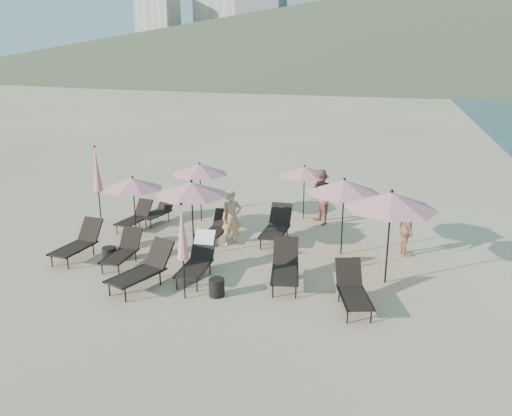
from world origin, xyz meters
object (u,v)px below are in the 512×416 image
(umbrella_open_3, at_px, (200,169))
(umbrella_open_4, at_px, (304,171))
(beachgoer_c, at_px, (406,230))
(umbrella_closed_1, at_px, (97,170))
(lounger_5, at_px, (353,289))
(lounger_4, at_px, (285,266))
(lounger_8, at_px, (217,227))
(umbrella_open_2, at_px, (391,201))
(lounger_2, at_px, (143,268))
(beachgoer_b, at_px, (320,197))
(lounger_9, at_px, (277,226))
(umbrella_open_1, at_px, (192,189))
(lounger_1, at_px, (123,250))
(umbrella_closed_0, at_px, (182,233))
(umbrella_open_5, at_px, (344,187))
(side_table_0, at_px, (109,254))
(umbrella_open_0, at_px, (133,183))
(lounger_7, at_px, (158,210))
(lounger_6, at_px, (136,217))
(lounger_0, at_px, (79,242))
(lounger_3, at_px, (198,258))
(beachgoer_a, at_px, (232,218))
(side_table_1, at_px, (217,287))

(umbrella_open_3, distance_m, umbrella_open_4, 3.67)
(umbrella_open_4, bearing_deg, beachgoer_c, -36.21)
(umbrella_closed_1, bearing_deg, lounger_5, -22.59)
(lounger_4, bearing_deg, lounger_8, 125.03)
(umbrella_open_2, height_order, umbrella_closed_1, umbrella_closed_1)
(lounger_2, xyz_separation_m, beachgoer_b, (3.38, 6.35, 0.47))
(lounger_9, bearing_deg, umbrella_closed_1, 178.63)
(lounger_2, xyz_separation_m, umbrella_open_4, (2.72, 6.71, 1.27))
(umbrella_open_1, bearing_deg, umbrella_open_4, 61.69)
(lounger_1, distance_m, umbrella_closed_0, 3.15)
(umbrella_closed_0, xyz_separation_m, beachgoer_b, (2.11, 6.67, -0.70))
(umbrella_open_3, bearing_deg, umbrella_open_5, -18.89)
(lounger_1, bearing_deg, umbrella_closed_1, 128.77)
(beachgoer_c, bearing_deg, side_table_0, 89.90)
(lounger_1, relative_size, umbrella_open_0, 0.78)
(umbrella_open_5, bearing_deg, umbrella_open_1, -162.00)
(beachgoer_b, bearing_deg, lounger_5, -21.23)
(lounger_2, bearing_deg, lounger_7, 131.47)
(lounger_5, height_order, beachgoer_c, beachgoer_c)
(lounger_7, xyz_separation_m, lounger_8, (2.65, -1.10, -0.04))
(lounger_6, relative_size, side_table_0, 3.84)
(lounger_0, bearing_deg, lounger_1, 0.25)
(lounger_9, bearing_deg, umbrella_open_0, -168.26)
(lounger_9, relative_size, umbrella_open_4, 0.93)
(lounger_8, distance_m, beachgoer_c, 5.77)
(lounger_9, xyz_separation_m, umbrella_open_0, (-4.40, -1.01, 1.31))
(lounger_3, distance_m, umbrella_open_4, 6.10)
(umbrella_open_2, xyz_separation_m, side_table_0, (-7.59, -0.77, -1.98))
(lounger_9, distance_m, umbrella_open_0, 4.70)
(lounger_3, height_order, lounger_5, lounger_3)
(lounger_1, height_order, lounger_6, lounger_1)
(lounger_4, relative_size, umbrella_closed_0, 0.78)
(umbrella_open_0, bearing_deg, beachgoer_a, 6.25)
(lounger_4, distance_m, umbrella_open_3, 6.06)
(beachgoer_c, bearing_deg, umbrella_open_3, 59.34)
(lounger_6, xyz_separation_m, umbrella_closed_0, (3.81, -4.37, 1.25))
(lounger_5, xyz_separation_m, umbrella_open_0, (-7.18, 2.78, 1.37))
(umbrella_open_3, xyz_separation_m, umbrella_closed_0, (1.98, -5.75, -0.22))
(lounger_2, relative_size, umbrella_open_0, 0.96)
(umbrella_open_0, xyz_separation_m, side_table_0, (0.27, -1.98, -1.60))
(umbrella_closed_0, relative_size, beachgoer_a, 1.39)
(umbrella_open_1, relative_size, umbrella_open_2, 0.92)
(beachgoer_a, bearing_deg, umbrella_open_1, -156.92)
(lounger_0, xyz_separation_m, lounger_1, (1.50, -0.09, -0.05))
(umbrella_closed_1, distance_m, side_table_0, 4.13)
(lounger_7, bearing_deg, side_table_1, -39.00)
(lounger_5, xyz_separation_m, beachgoer_a, (-4.04, 3.13, 0.42))
(umbrella_open_0, height_order, umbrella_closed_0, umbrella_closed_0)
(lounger_7, distance_m, beachgoer_a, 3.56)
(lounger_9, distance_m, umbrella_open_5, 2.67)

